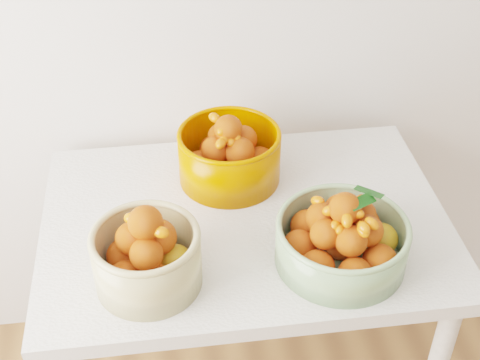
# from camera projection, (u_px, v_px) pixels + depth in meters

# --- Properties ---
(table) EXTENTS (1.00, 0.70, 0.75)m
(table) POSITION_uv_depth(u_px,v_px,m) (245.00, 245.00, 1.71)
(table) COLOR silver
(table) RESTS_ON ground
(bowl_cream) EXTENTS (0.25, 0.25, 0.20)m
(bowl_cream) POSITION_uv_depth(u_px,v_px,m) (147.00, 256.00, 1.44)
(bowl_cream) COLOR tan
(bowl_cream) RESTS_ON table
(bowl_green) EXTENTS (0.39, 0.39, 0.19)m
(bowl_green) POSITION_uv_depth(u_px,v_px,m) (342.00, 239.00, 1.49)
(bowl_green) COLOR #80A272
(bowl_green) RESTS_ON table
(bowl_orange) EXTENTS (0.29, 0.29, 0.19)m
(bowl_orange) POSITION_uv_depth(u_px,v_px,m) (230.00, 154.00, 1.73)
(bowl_orange) COLOR #C65200
(bowl_orange) RESTS_ON table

